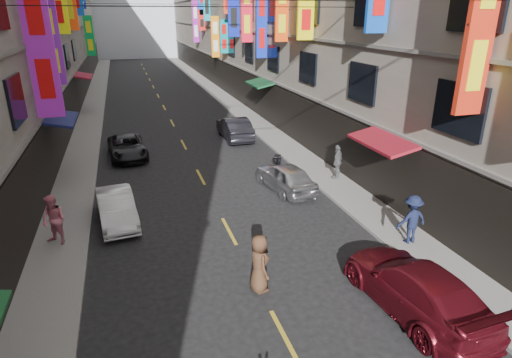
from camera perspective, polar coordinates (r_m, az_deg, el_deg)
sidewalk_left at (r=38.88m, az=-21.05°, el=8.45°), size 2.00×90.00×0.12m
sidewalk_right at (r=39.87m, az=-3.43°, el=10.09°), size 2.00×90.00×0.12m
street_awnings at (r=22.61m, az=-11.83°, el=8.79°), size 13.99×35.20×0.41m
lane_markings at (r=36.00m, az=-11.66°, el=8.41°), size 0.12×80.20×0.01m
scooter_far_right at (r=21.92m, az=2.93°, el=1.87°), size 0.77×1.74×1.14m
car_left_mid at (r=17.53m, az=-18.11°, el=-3.66°), size 1.69×3.87×1.24m
car_left_far at (r=25.44m, az=-16.80°, el=4.09°), size 2.30×4.43×1.19m
car_right_near at (r=12.75m, az=20.50°, el=-13.40°), size 2.32×5.04×1.43m
car_right_mid at (r=19.73m, az=3.95°, el=0.30°), size 2.10×4.05×1.32m
car_right_far at (r=28.06m, az=-2.89°, el=6.80°), size 1.56×4.43×1.46m
pedestrian_lfar at (r=16.37m, az=-25.35°, el=-4.98°), size 1.06×1.01×1.80m
pedestrian_rnear at (r=15.86m, az=20.04°, el=-5.05°), size 1.16×0.62×1.77m
pedestrian_rfar at (r=21.14m, az=10.83°, el=2.31°), size 1.12×1.11×1.71m
pedestrian_crossing at (r=12.64m, az=0.44°, el=-11.18°), size 0.65×0.92×1.80m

